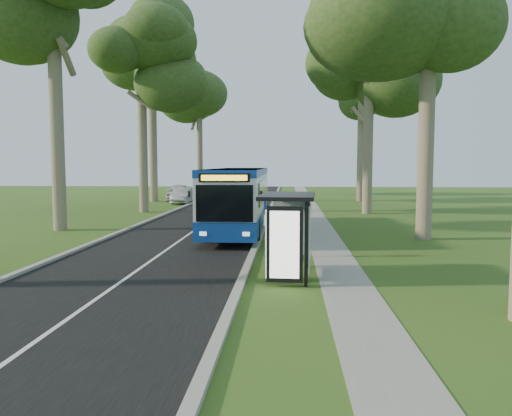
{
  "coord_description": "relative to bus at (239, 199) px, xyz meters",
  "views": [
    {
      "loc": [
        1.34,
        -17.02,
        3.41
      ],
      "look_at": [
        -0.01,
        3.64,
        1.6
      ],
      "focal_mm": 35.0,
      "sensor_mm": 36.0,
      "label": 1
    }
  ],
  "objects": [
    {
      "name": "tree_west_d",
      "position": [
        -9.8,
        19.79,
        11.59
      ],
      "size": [
        5.2,
        5.2,
        17.92
      ],
      "color": "#7A6B56",
      "rests_on": "ground"
    },
    {
      "name": "centre_line",
      "position": [
        -2.3,
        1.79,
        -1.63
      ],
      "size": [
        0.12,
        100.0,
        0.0
      ],
      "primitive_type": "cube",
      "color": "white",
      "rests_on": "road"
    },
    {
      "name": "litter_bin",
      "position": [
        1.93,
        -0.27,
        -1.2
      ],
      "size": [
        0.51,
        0.51,
        0.89
      ],
      "rotation": [
        0.0,
        0.0,
        0.39
      ],
      "color": "black",
      "rests_on": "ground"
    },
    {
      "name": "bus_stop_sign",
      "position": [
        1.72,
        -7.16,
        -0.16
      ],
      "size": [
        0.14,
        0.33,
        2.39
      ],
      "rotation": [
        0.0,
        0.0,
        -0.3
      ],
      "color": "gray",
      "rests_on": "ground"
    },
    {
      "name": "kerb_east",
      "position": [
        1.2,
        1.79,
        -1.59
      ],
      "size": [
        0.25,
        100.0,
        0.12
      ],
      "primitive_type": "cube",
      "color": "#9E9B93",
      "rests_on": "ground"
    },
    {
      "name": "tree_west_e",
      "position": [
        -7.3,
        29.79,
        8.78
      ],
      "size": [
        5.2,
        5.2,
        14.07
      ],
      "color": "#7A6B56",
      "rests_on": "ground"
    },
    {
      "name": "tree_east_c",
      "position": [
        8.0,
        9.79,
        9.34
      ],
      "size": [
        5.2,
        5.2,
        14.84
      ],
      "color": "#7A6B56",
      "rests_on": "ground"
    },
    {
      "name": "car_silver",
      "position": [
        -6.75,
        17.92,
        -0.97
      ],
      "size": [
        1.6,
        4.22,
        1.38
      ],
      "primitive_type": "imported",
      "rotation": [
        0.0,
        0.0,
        0.03
      ],
      "color": "#A7ABAF",
      "rests_on": "ground"
    },
    {
      "name": "kerb_west",
      "position": [
        -5.8,
        1.79,
        -1.59
      ],
      "size": [
        0.25,
        100.0,
        0.12
      ],
      "primitive_type": "cube",
      "color": "#9E9B93",
      "rests_on": "ground"
    },
    {
      "name": "tree_east_d",
      "position": [
        9.2,
        21.79,
        8.4
      ],
      "size": [
        5.2,
        5.2,
        13.56
      ],
      "color": "#7A6B56",
      "rests_on": "ground"
    },
    {
      "name": "road",
      "position": [
        -2.3,
        1.79,
        -1.64
      ],
      "size": [
        7.0,
        100.0,
        0.02
      ],
      "primitive_type": "cube",
      "color": "black",
      "rests_on": "ground"
    },
    {
      "name": "bus_shelter",
      "position": [
        2.66,
        -10.6,
        0.12
      ],
      "size": [
        1.76,
        3.02,
        2.52
      ],
      "rotation": [
        0.0,
        0.0,
        -0.06
      ],
      "color": "black",
      "rests_on": "ground"
    },
    {
      "name": "tree_west_b",
      "position": [
        -9.3,
        -0.21,
        9.78
      ],
      "size": [
        5.2,
        5.2,
        15.44
      ],
      "color": "#7A6B56",
      "rests_on": "ground"
    },
    {
      "name": "car_white",
      "position": [
        -7.85,
        21.16,
        -0.86
      ],
      "size": [
        2.3,
        4.84,
        1.6
      ],
      "primitive_type": "imported",
      "rotation": [
        0.0,
        0.0,
        0.09
      ],
      "color": "silver",
      "rests_on": "ground"
    },
    {
      "name": "footpath",
      "position": [
        4.2,
        1.79,
        -1.64
      ],
      "size": [
        1.5,
        100.0,
        0.02
      ],
      "primitive_type": "cube",
      "color": "gray",
      "rests_on": "ground"
    },
    {
      "name": "ground",
      "position": [
        1.2,
        -8.21,
        -1.65
      ],
      "size": [
        120.0,
        120.0,
        0.0
      ],
      "primitive_type": "plane",
      "color": "#335219",
      "rests_on": "ground"
    },
    {
      "name": "tree_west_c",
      "position": [
        -7.8,
        9.79,
        8.41
      ],
      "size": [
        5.2,
        5.2,
        13.57
      ],
      "color": "#7A6B56",
      "rests_on": "ground"
    },
    {
      "name": "bus",
      "position": [
        0.0,
        0.0,
        0.0
      ],
      "size": [
        2.62,
        12.08,
        3.19
      ],
      "rotation": [
        0.0,
        0.0,
        0.01
      ],
      "color": "silver",
      "rests_on": "ground"
    }
  ]
}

